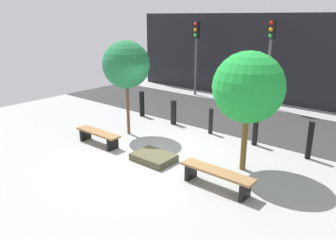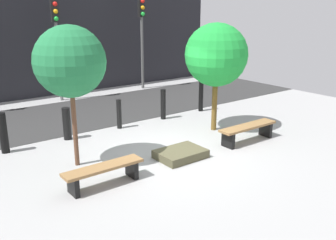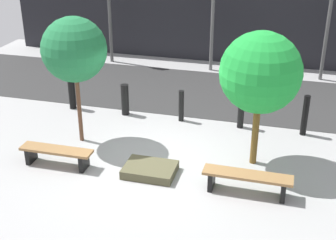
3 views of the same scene
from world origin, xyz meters
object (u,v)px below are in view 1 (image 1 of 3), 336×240
at_px(tree_behind_right_bench, 248,88).
at_px(bollard_center, 211,121).
at_px(bollard_left, 173,112).
at_px(planter_bed, 154,157).
at_px(bollard_right, 255,130).
at_px(traffic_light_mid_west, 270,48).
at_px(bollard_far_left, 142,104).
at_px(bollard_far_right, 310,141).
at_px(bench_left, 98,135).
at_px(tree_behind_left_bench, 126,65).
at_px(bench_right, 217,175).
at_px(traffic_light_west, 196,45).

distance_m(tree_behind_right_bench, bollard_center, 3.32).
bearing_deg(bollard_left, planter_bed, -60.73).
relative_size(planter_bed, bollard_right, 1.16).
bearing_deg(traffic_light_mid_west, bollard_left, -110.10).
height_order(bollard_far_left, bollard_far_right, bollard_far_right).
bearing_deg(bench_left, tree_behind_left_bench, 89.56).
bearing_deg(tree_behind_left_bench, bollard_far_left, 121.53).
relative_size(tree_behind_right_bench, bollard_right, 3.15).
bearing_deg(bollard_right, planter_bed, -119.27).
bearing_deg(tree_behind_left_bench, bench_right, -16.86).
height_order(tree_behind_right_bench, traffic_light_mid_west, traffic_light_mid_west).
relative_size(bollard_center, bollard_right, 0.90).
xyz_separation_m(bench_left, bollard_far_right, (5.43, 3.12, 0.23)).
bearing_deg(planter_bed, bench_left, -174.72).
bearing_deg(bollard_center, tree_behind_right_bench, -39.90).
bearing_deg(bollard_left, traffic_light_mid_west, 69.90).
bearing_deg(traffic_light_mid_west, planter_bed, -90.00).
xyz_separation_m(bollard_far_right, traffic_light_west, (-7.08, 4.47, 1.97)).
relative_size(bench_right, bollard_center, 2.09).
xyz_separation_m(bollard_left, bollard_right, (3.27, 0.00, 0.04)).
distance_m(bollard_center, bollard_far_right, 3.27).
distance_m(traffic_light_west, traffic_light_mid_west, 3.81).
height_order(tree_behind_left_bench, bollard_far_left, tree_behind_left_bench).
bearing_deg(tree_behind_right_bench, traffic_light_mid_west, 109.01).
height_order(planter_bed, bollard_left, bollard_left).
distance_m(tree_behind_left_bench, bollard_far_left, 2.82).
bearing_deg(bollard_center, bench_right, -55.26).
distance_m(bollard_right, traffic_light_west, 7.33).
bearing_deg(bollard_center, traffic_light_mid_west, 90.00).
distance_m(tree_behind_right_bench, bollard_far_right, 2.69).
relative_size(bench_left, bollard_right, 1.72).
xyz_separation_m(bollard_center, traffic_light_west, (-3.81, 4.47, 2.07)).
height_order(bollard_far_left, traffic_light_mid_west, traffic_light_mid_west).
bearing_deg(bench_left, traffic_light_mid_west, 73.65).
distance_m(tree_behind_right_bench, bollard_left, 4.56).
bearing_deg(bollard_far_left, planter_bed, -41.74).
height_order(bench_left, bollard_far_left, bollard_far_left).
distance_m(planter_bed, traffic_light_west, 8.65).
height_order(tree_behind_right_bench, bollard_far_right, tree_behind_right_bench).
bearing_deg(bollard_far_left, bollard_right, 0.00).
distance_m(bollard_left, bollard_center, 1.64).
bearing_deg(bollard_left, bollard_right, 0.00).
bearing_deg(tree_behind_right_bench, bench_left, -163.14).
xyz_separation_m(bench_left, traffic_light_mid_west, (2.16, 7.59, 2.27)).
distance_m(bollard_far_left, bollard_right, 4.91).
xyz_separation_m(bench_left, planter_bed, (2.16, 0.20, -0.21)).
xyz_separation_m(bollard_right, traffic_light_west, (-5.44, 4.47, 2.02)).
xyz_separation_m(bollard_left, traffic_light_west, (-2.17, 4.47, 2.06)).
bearing_deg(traffic_light_west, bollard_far_right, -32.27).
distance_m(bollard_left, bollard_far_right, 4.91).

